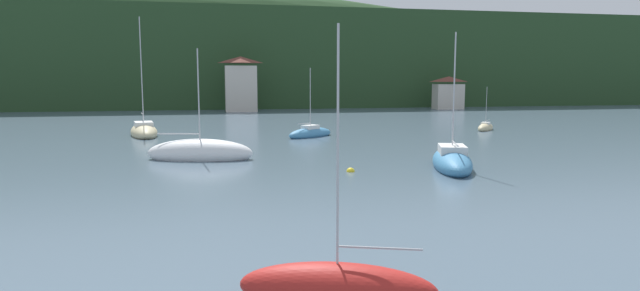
{
  "coord_description": "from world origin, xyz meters",
  "views": [
    {
      "loc": [
        -5.54,
        23.94,
        5.84
      ],
      "look_at": [
        0.0,
        50.71,
        2.41
      ],
      "focal_mm": 29.9,
      "sensor_mm": 36.0,
      "label": 1
    }
  ],
  "objects_px": {
    "shore_building_westcentral": "(448,93)",
    "sailboat_far_3": "(144,131)",
    "sailboat_far_4": "(200,153)",
    "sailboat_near_5": "(337,288)",
    "mooring_buoy_mid": "(351,172)",
    "shore_building_west": "(241,85)",
    "sailboat_mid_6": "(452,161)",
    "sailboat_far_7": "(310,133)",
    "sailboat_far_1": "(485,128)"
  },
  "relations": [
    {
      "from": "sailboat_far_1",
      "to": "sailboat_far_3",
      "type": "bearing_deg",
      "value": -49.92
    },
    {
      "from": "sailboat_far_3",
      "to": "sailboat_far_4",
      "type": "xyz_separation_m",
      "value": [
        5.94,
        -17.69,
        0.02
      ]
    },
    {
      "from": "shore_building_west",
      "to": "sailboat_far_4",
      "type": "height_order",
      "value": "shore_building_west"
    },
    {
      "from": "mooring_buoy_mid",
      "to": "sailboat_far_4",
      "type": "bearing_deg",
      "value": 142.49
    },
    {
      "from": "sailboat_near_5",
      "to": "sailboat_far_7",
      "type": "height_order",
      "value": "sailboat_near_5"
    },
    {
      "from": "shore_building_west",
      "to": "sailboat_far_7",
      "type": "height_order",
      "value": "shore_building_west"
    },
    {
      "from": "sailboat_far_4",
      "to": "sailboat_far_7",
      "type": "distance_m",
      "value": 17.05
    },
    {
      "from": "sailboat_far_7",
      "to": "sailboat_near_5",
      "type": "bearing_deg",
      "value": -135.38
    },
    {
      "from": "shore_building_west",
      "to": "shore_building_westcentral",
      "type": "relative_size",
      "value": 1.55
    },
    {
      "from": "sailboat_far_3",
      "to": "sailboat_far_7",
      "type": "height_order",
      "value": "sailboat_far_3"
    },
    {
      "from": "shore_building_westcentral",
      "to": "sailboat_far_4",
      "type": "distance_m",
      "value": 73.41
    },
    {
      "from": "shore_building_west",
      "to": "sailboat_far_7",
      "type": "xyz_separation_m",
      "value": [
        4.36,
        -43.9,
        -4.42
      ]
    },
    {
      "from": "shore_building_westcentral",
      "to": "sailboat_far_4",
      "type": "relative_size",
      "value": 0.74
    },
    {
      "from": "sailboat_mid_6",
      "to": "sailboat_far_7",
      "type": "xyz_separation_m",
      "value": [
        -5.58,
        20.61,
        -0.11
      ]
    },
    {
      "from": "shore_building_west",
      "to": "sailboat_near_5",
      "type": "distance_m",
      "value": 83.56
    },
    {
      "from": "shore_building_westcentral",
      "to": "sailboat_far_3",
      "type": "relative_size",
      "value": 0.5
    },
    {
      "from": "shore_building_westcentral",
      "to": "sailboat_far_7",
      "type": "distance_m",
      "value": 56.37
    },
    {
      "from": "sailboat_far_4",
      "to": "sailboat_mid_6",
      "type": "bearing_deg",
      "value": -10.96
    },
    {
      "from": "shore_building_west",
      "to": "sailboat_near_5",
      "type": "relative_size",
      "value": 1.29
    },
    {
      "from": "sailboat_far_4",
      "to": "shore_building_westcentral",
      "type": "bearing_deg",
      "value": 64.3
    },
    {
      "from": "shore_building_westcentral",
      "to": "sailboat_far_4",
      "type": "xyz_separation_m",
      "value": [
        -46.13,
        -57.05,
        -2.59
      ]
    },
    {
      "from": "shore_building_westcentral",
      "to": "sailboat_near_5",
      "type": "height_order",
      "value": "sailboat_near_5"
    },
    {
      "from": "sailboat_far_4",
      "to": "sailboat_near_5",
      "type": "distance_m",
      "value": 26.51
    },
    {
      "from": "sailboat_far_4",
      "to": "sailboat_near_5",
      "type": "relative_size",
      "value": 1.13
    },
    {
      "from": "shore_building_westcentral",
      "to": "sailboat_mid_6",
      "type": "xyz_separation_m",
      "value": [
        -29.88,
        -64.36,
        -2.6
      ]
    },
    {
      "from": "shore_building_west",
      "to": "sailboat_far_4",
      "type": "bearing_deg",
      "value": -96.3
    },
    {
      "from": "sailboat_far_4",
      "to": "sailboat_far_1",
      "type": "bearing_deg",
      "value": 40.37
    },
    {
      "from": "sailboat_far_1",
      "to": "sailboat_far_7",
      "type": "distance_m",
      "value": 21.14
    },
    {
      "from": "sailboat_far_3",
      "to": "sailboat_far_7",
      "type": "relative_size",
      "value": 1.72
    },
    {
      "from": "sailboat_mid_6",
      "to": "mooring_buoy_mid",
      "type": "height_order",
      "value": "sailboat_mid_6"
    },
    {
      "from": "sailboat_mid_6",
      "to": "shore_building_west",
      "type": "bearing_deg",
      "value": 27.53
    },
    {
      "from": "sailboat_far_1",
      "to": "mooring_buoy_mid",
      "type": "distance_m",
      "value": 32.27
    },
    {
      "from": "shore_building_west",
      "to": "mooring_buoy_mid",
      "type": "height_order",
      "value": "shore_building_west"
    },
    {
      "from": "sailboat_far_4",
      "to": "mooring_buoy_mid",
      "type": "bearing_deg",
      "value": -24.24
    },
    {
      "from": "shore_building_westcentral",
      "to": "sailboat_far_1",
      "type": "xyz_separation_m",
      "value": [
        -14.51,
        -40.86,
        -2.78
      ]
    },
    {
      "from": "shore_building_west",
      "to": "sailboat_far_3",
      "type": "xyz_separation_m",
      "value": [
        -12.25,
        -39.51,
        -4.31
      ]
    },
    {
      "from": "shore_building_westcentral",
      "to": "sailboat_far_7",
      "type": "xyz_separation_m",
      "value": [
        -35.45,
        -43.74,
        -2.72
      ]
    },
    {
      "from": "sailboat_near_5",
      "to": "sailboat_mid_6",
      "type": "distance_m",
      "value": 22.54
    },
    {
      "from": "shore_building_westcentral",
      "to": "sailboat_far_4",
      "type": "bearing_deg",
      "value": -128.96
    },
    {
      "from": "shore_building_west",
      "to": "mooring_buoy_mid",
      "type": "bearing_deg",
      "value": -87.26
    },
    {
      "from": "shore_building_west",
      "to": "sailboat_mid_6",
      "type": "distance_m",
      "value": 65.42
    },
    {
      "from": "sailboat_far_3",
      "to": "mooring_buoy_mid",
      "type": "relative_size",
      "value": 23.92
    },
    {
      "from": "sailboat_mid_6",
      "to": "sailboat_far_7",
      "type": "distance_m",
      "value": 21.35
    },
    {
      "from": "shore_building_westcentral",
      "to": "mooring_buoy_mid",
      "type": "xyz_separation_m",
      "value": [
        -36.73,
        -64.26,
        -3.06
      ]
    },
    {
      "from": "sailboat_far_1",
      "to": "shore_building_west",
      "type": "bearing_deg",
      "value": -105.96
    },
    {
      "from": "shore_building_westcentral",
      "to": "sailboat_far_7",
      "type": "bearing_deg",
      "value": -129.02
    },
    {
      "from": "shore_building_westcentral",
      "to": "sailboat_mid_6",
      "type": "relative_size",
      "value": 0.68
    },
    {
      "from": "shore_building_westcentral",
      "to": "sailboat_mid_6",
      "type": "distance_m",
      "value": 71.0
    },
    {
      "from": "sailboat_far_3",
      "to": "sailboat_far_4",
      "type": "distance_m",
      "value": 18.66
    },
    {
      "from": "sailboat_mid_6",
      "to": "mooring_buoy_mid",
      "type": "distance_m",
      "value": 6.86
    }
  ]
}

